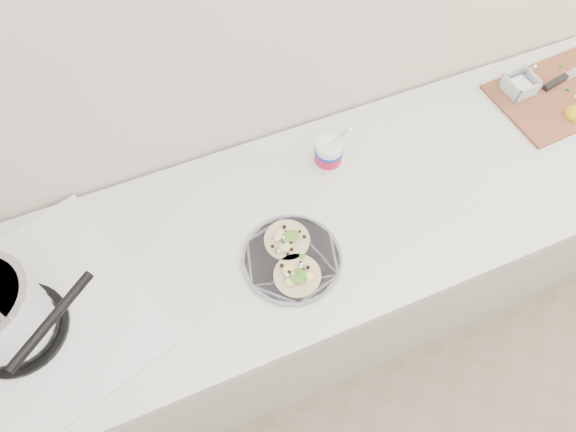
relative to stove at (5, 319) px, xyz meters
name	(u,v)px	position (x,y,z in m)	size (l,w,h in m)	color
counter	(312,275)	(0.83, 0.04, -0.54)	(2.44, 0.66, 0.90)	silver
stove	(5,319)	(0.00, 0.00, 0.00)	(0.74, 0.71, 0.28)	silver
taco_plate	(292,257)	(0.70, -0.08, -0.08)	(0.27, 0.27, 0.04)	slate
tub	(330,152)	(0.93, 0.18, -0.03)	(0.08, 0.08, 0.19)	white
cutboard	(557,91)	(1.75, 0.15, -0.08)	(0.44, 0.32, 0.07)	brown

